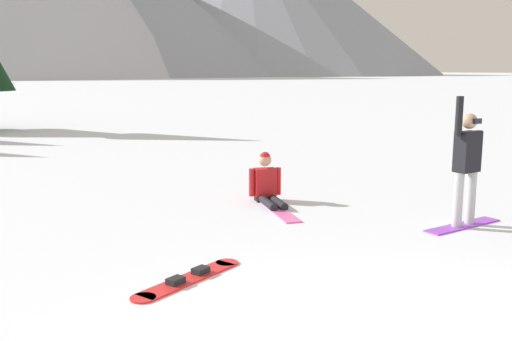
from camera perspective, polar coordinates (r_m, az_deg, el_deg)
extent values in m
cube|color=#993FD8|center=(9.70, 19.94, -5.19)|extent=(1.57, 0.44, 0.02)
cylinder|color=#B7B7BC|center=(9.73, 20.66, -2.51)|extent=(0.15, 0.15, 0.86)
cylinder|color=#B7B7BC|center=(9.47, 19.52, -2.77)|extent=(0.15, 0.15, 0.86)
cube|color=black|center=(9.47, 20.37, 1.77)|extent=(0.42, 0.28, 0.63)
cylinder|color=black|center=(9.68, 21.29, 2.03)|extent=(0.11, 0.11, 0.58)
cylinder|color=black|center=(9.20, 19.62, 5.14)|extent=(0.11, 0.11, 0.60)
sphere|color=tan|center=(9.42, 20.55, 4.64)|extent=(0.24, 0.24, 0.24)
cube|color=black|center=(9.34, 21.24, 4.61)|extent=(0.17, 0.06, 0.08)
cube|color=black|center=(10.86, 0.89, -2.77)|extent=(0.41, 0.35, 0.10)
cylinder|color=black|center=(10.42, 2.20, -3.19)|extent=(0.30, 0.81, 0.14)
cylinder|color=black|center=(10.36, 1.15, -3.26)|extent=(0.30, 0.81, 0.14)
cube|color=pink|center=(10.04, 2.35, -4.08)|extent=(0.61, 1.61, 0.02)
cube|color=red|center=(10.80, 0.90, -1.15)|extent=(0.44, 0.32, 0.53)
cylinder|color=red|center=(10.87, 2.21, -1.06)|extent=(0.11, 0.11, 0.52)
cylinder|color=red|center=(10.73, -0.43, -1.20)|extent=(0.11, 0.11, 0.52)
sphere|color=tan|center=(10.73, 0.90, 1.07)|extent=(0.24, 0.24, 0.24)
sphere|color=red|center=(10.72, 0.90, 1.33)|extent=(0.20, 0.20, 0.20)
cube|color=red|center=(6.93, -6.76, -10.71)|extent=(1.41, 0.88, 0.02)
cylinder|color=red|center=(6.47, -11.22, -12.39)|extent=(0.38, 0.38, 0.02)
cylinder|color=red|center=(7.43, -2.92, -9.20)|extent=(0.38, 0.38, 0.02)
cube|color=black|center=(6.77, -8.04, -10.83)|extent=(0.24, 0.21, 0.07)
cube|color=black|center=(7.06, -5.55, -9.89)|extent=(0.24, 0.21, 0.07)
cone|color=#8C93A3|center=(234.29, -14.45, 15.70)|extent=(137.92, 137.92, 53.71)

